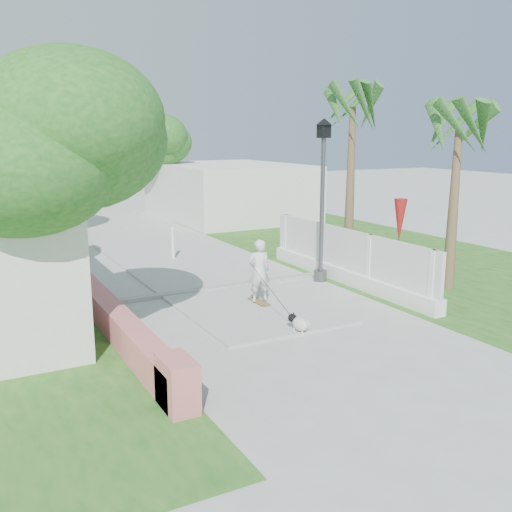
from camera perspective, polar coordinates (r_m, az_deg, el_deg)
ground at (r=10.25m, az=10.51°, el=-11.26°), size 90.00×90.00×0.00m
path_strip at (r=28.22m, az=-15.63°, el=3.52°), size 3.20×36.00×0.06m
curb at (r=15.11m, az=-3.77°, el=-3.19°), size 6.50×0.25×0.10m
grass_right at (r=20.46m, az=11.97°, el=0.50°), size 8.00×20.00×0.01m
pink_wall at (r=11.77m, az=-13.60°, el=-6.66°), size 0.45×8.20×0.80m
lattice_fence at (r=15.85m, az=8.99°, el=-0.75°), size 0.35×7.00×1.50m
building_right at (r=28.12m, az=-2.78°, el=6.54°), size 6.00×8.00×2.60m
street_lamp at (r=15.65m, az=6.65°, el=6.15°), size 0.44×0.44×4.44m
bollard at (r=18.68m, az=-8.31°, el=1.35°), size 0.14×0.14×1.09m
patio_umbrella at (r=16.14m, az=14.18°, el=3.39°), size 0.36×0.36×2.30m
tree_left_near at (r=10.38m, az=-20.16°, el=10.22°), size 3.60×3.60×5.28m
tree_path_left at (r=23.46m, az=-21.17°, el=10.81°), size 3.40×3.40×5.23m
tree_path_right at (r=28.79m, az=-9.65°, el=10.89°), size 3.00×3.00×4.79m
tree_path_far at (r=33.43m, az=-23.06°, el=10.82°), size 3.20×3.20×5.17m
palm_far at (r=17.38m, az=9.64°, el=13.44°), size 1.80×1.80×5.30m
palm_near at (r=15.47m, az=19.59°, el=11.15°), size 1.80×1.80×4.70m
skateboarder at (r=13.50m, az=0.37°, el=-1.60°), size 0.60×2.38×1.60m
dog at (r=11.83m, az=4.30°, el=-6.71°), size 0.40×0.58×0.41m
parked_car at (r=40.53m, az=-19.38°, el=6.74°), size 4.45×2.68×1.42m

